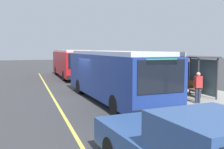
{
  "coord_description": "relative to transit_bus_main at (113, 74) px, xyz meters",
  "views": [
    {
      "loc": [
        15.89,
        -3.82,
        3.08
      ],
      "look_at": [
        1.98,
        0.8,
        1.64
      ],
      "focal_mm": 42.13,
      "sensor_mm": 36.0,
      "label": 1
    }
  ],
  "objects": [
    {
      "name": "sidewalk_curb",
      "position": [
        -1.43,
        4.99,
        -1.54
      ],
      "size": [
        44.0,
        6.4,
        0.15
      ],
      "primitive_type": "cube",
      "color": "gray",
      "rests_on": "ground_plane"
    },
    {
      "name": "waiting_bench",
      "position": [
        0.61,
        5.04,
        -0.98
      ],
      "size": [
        1.6,
        0.48,
        0.95
      ],
      "color": "brown",
      "rests_on": "sidewalk_curb"
    },
    {
      "name": "transit_bus_main",
      "position": [
        0.0,
        0.0,
        0.0
      ],
      "size": [
        10.75,
        3.17,
        2.95
      ],
      "color": "navy",
      "rests_on": "ground_plane"
    },
    {
      "name": "lane_stripe_center",
      "position": [
        -1.43,
        -3.21,
        -1.61
      ],
      "size": [
        36.0,
        0.14,
        0.01
      ],
      "primitive_type": "cube",
      "color": "#E0D64C",
      "rests_on": "ground_plane"
    },
    {
      "name": "bus_shelter",
      "position": [
        0.64,
        5.16,
        0.3
      ],
      "size": [
        2.9,
        1.6,
        2.48
      ],
      "color": "#333338",
      "rests_on": "sidewalk_curb"
    },
    {
      "name": "pedestrian_commuter",
      "position": [
        2.66,
        3.96,
        -0.5
      ],
      "size": [
        0.24,
        0.4,
        1.69
      ],
      "color": "#282D47",
      "rests_on": "sidewalk_curb"
    },
    {
      "name": "ground_plane",
      "position": [
        -1.43,
        -1.01,
        -1.62
      ],
      "size": [
        120.0,
        120.0,
        0.0
      ],
      "primitive_type": "plane",
      "color": "#38383A"
    },
    {
      "name": "transit_bus_second",
      "position": [
        -13.88,
        -0.16,
        -0.0
      ],
      "size": [
        10.42,
        2.67,
        2.95
      ],
      "color": "red",
      "rests_on": "ground_plane"
    },
    {
      "name": "route_sign_post",
      "position": [
        3.51,
        2.43,
        0.34
      ],
      "size": [
        0.44,
        0.08,
        2.8
      ],
      "color": "#333338",
      "rests_on": "sidewalk_curb"
    }
  ]
}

